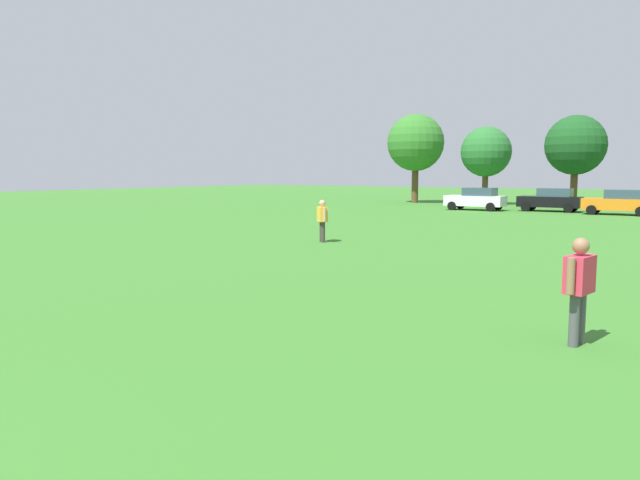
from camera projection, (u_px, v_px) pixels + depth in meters
name	position (u px, v px, depth m)	size (l,w,h in m)	color
ground_plane	(528.00, 232.00, 28.64)	(160.00, 160.00, 0.00)	#387528
adult_bystander	(579.00, 282.00, 9.78)	(0.43, 0.83, 1.77)	#4C4C51
bystander_near_trees	(322.00, 217.00, 24.37)	(0.64, 0.60, 1.71)	#3F3833
parked_car_white_0	(476.00, 199.00, 45.06)	(4.30, 2.02, 1.68)	white
parked_car_black_1	(551.00, 200.00, 43.60)	(4.30, 2.02, 1.68)	black
parked_car_orange_2	(619.00, 202.00, 40.07)	(4.30, 2.02, 1.68)	orange
tree_far_left	(416.00, 143.00, 55.68)	(5.23, 5.23, 8.15)	brown
tree_left	(486.00, 152.00, 52.54)	(4.35, 4.35, 6.77)	brown
tree_right	(576.00, 145.00, 47.31)	(4.67, 4.67, 7.28)	brown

